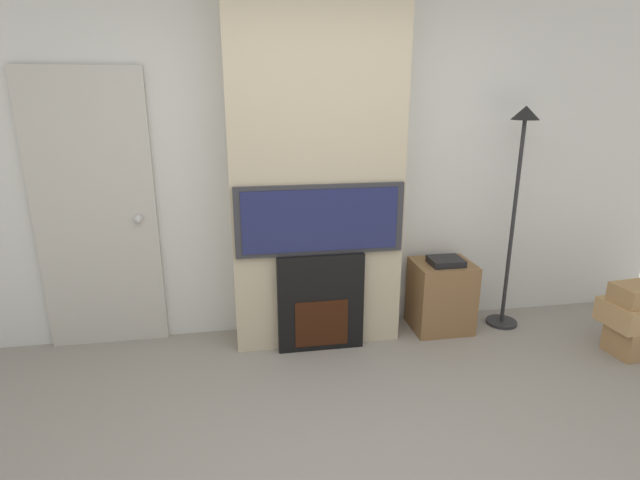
{
  "coord_description": "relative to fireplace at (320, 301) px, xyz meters",
  "views": [
    {
      "loc": [
        -0.57,
        -1.67,
        1.85
      ],
      "look_at": [
        0.0,
        1.63,
        0.83
      ],
      "focal_mm": 28.0,
      "sensor_mm": 36.0,
      "label": 1
    }
  ],
  "objects": [
    {
      "name": "wall_back",
      "position": [
        0.0,
        0.4,
        0.99
      ],
      "size": [
        6.0,
        0.06,
        2.7
      ],
      "color": "silver",
      "rests_on": "ground_plane"
    },
    {
      "name": "chimney_breast",
      "position": [
        0.0,
        0.19,
        0.99
      ],
      "size": [
        1.22,
        0.37,
        2.7
      ],
      "color": "#BCAD8E",
      "rests_on": "ground_plane"
    },
    {
      "name": "fireplace",
      "position": [
        0.0,
        0.0,
        0.0
      ],
      "size": [
        0.63,
        0.15,
        0.73
      ],
      "color": "black",
      "rests_on": "ground_plane"
    },
    {
      "name": "television",
      "position": [
        0.0,
        -0.0,
        0.62
      ],
      "size": [
        1.18,
        0.07,
        0.5
      ],
      "color": "#2D2D33",
      "rests_on": "fireplace"
    },
    {
      "name": "floor_lamp",
      "position": [
        1.53,
        0.12,
        0.79
      ],
      "size": [
        0.24,
        0.24,
        1.73
      ],
      "color": "#262628",
      "rests_on": "ground_plane"
    },
    {
      "name": "box_stack",
      "position": [
        2.21,
        -0.47,
        -0.1
      ],
      "size": [
        0.4,
        0.36,
        0.53
      ],
      "color": "#A37A4C",
      "rests_on": "ground_plane"
    },
    {
      "name": "media_stand",
      "position": [
        1.0,
        0.13,
        -0.08
      ],
      "size": [
        0.45,
        0.39,
        0.61
      ],
      "color": "brown",
      "rests_on": "ground_plane"
    },
    {
      "name": "entry_door",
      "position": [
        -1.55,
        0.35,
        0.64
      ],
      "size": [
        0.83,
        0.09,
        2.0
      ],
      "color": "#BCB7AD",
      "rests_on": "ground_plane"
    }
  ]
}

